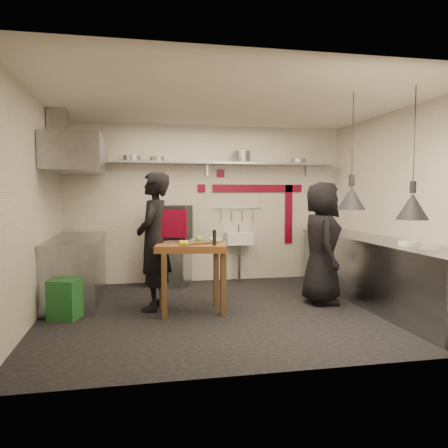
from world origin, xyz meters
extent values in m
plane|color=black|center=(0.00, 0.00, 0.00)|extent=(5.00, 5.00, 0.00)
plane|color=silver|center=(0.00, 0.00, 2.80)|extent=(5.00, 5.00, 0.00)
cube|color=beige|center=(0.00, 2.10, 1.40)|extent=(5.00, 0.04, 2.80)
cube|color=beige|center=(0.00, -2.10, 1.40)|extent=(5.00, 0.04, 2.80)
cube|color=beige|center=(-2.50, 0.00, 1.40)|extent=(0.04, 4.20, 2.80)
cube|color=beige|center=(2.50, 0.00, 1.40)|extent=(0.04, 4.20, 2.80)
cube|color=maroon|center=(0.95, 2.08, 1.68)|extent=(1.70, 0.02, 0.14)
cube|color=maroon|center=(1.55, 2.08, 1.20)|extent=(0.14, 0.02, 1.10)
cube|color=maroon|center=(0.25, 2.08, 1.95)|extent=(0.14, 0.02, 0.14)
cube|color=maroon|center=(-0.10, 2.08, 1.68)|extent=(0.14, 0.02, 0.14)
cube|color=gray|center=(0.00, 1.92, 2.12)|extent=(4.60, 0.34, 0.04)
cube|color=gray|center=(-1.90, 2.07, 2.02)|extent=(0.04, 0.06, 0.24)
cube|color=gray|center=(0.00, 2.07, 2.02)|extent=(0.04, 0.06, 0.24)
cube|color=gray|center=(1.90, 2.07, 2.02)|extent=(0.04, 0.06, 0.24)
cylinder|color=gray|center=(-1.31, 1.92, 2.19)|extent=(0.37, 0.37, 0.09)
cylinder|color=gray|center=(-0.89, 1.92, 2.18)|extent=(0.29, 0.29, 0.07)
cylinder|color=gray|center=(0.61, 1.92, 2.24)|extent=(0.31, 0.31, 0.20)
cylinder|color=gray|center=(1.67, 1.92, 2.18)|extent=(0.31, 0.31, 0.08)
cube|color=gray|center=(-0.71, 1.79, 0.40)|extent=(0.82, 0.79, 0.80)
cube|color=black|center=(-0.65, 1.79, 1.09)|extent=(0.74, 0.72, 0.58)
cube|color=maroon|center=(-0.71, 1.47, 1.09)|extent=(0.53, 0.23, 0.46)
cube|color=black|center=(-0.67, 1.46, 1.09)|extent=(0.35, 0.15, 0.34)
cube|color=white|center=(0.55, 1.92, 0.78)|extent=(0.46, 0.34, 0.22)
cylinder|color=gray|center=(0.55, 1.92, 0.96)|extent=(0.03, 0.03, 0.14)
cylinder|color=gray|center=(0.55, 1.88, 0.34)|extent=(0.06, 0.06, 0.66)
cylinder|color=gray|center=(0.55, 2.06, 1.32)|extent=(0.90, 0.02, 0.02)
cube|color=gray|center=(2.15, 0.00, 0.45)|extent=(0.70, 3.80, 0.90)
cube|color=gray|center=(2.15, 0.00, 0.92)|extent=(0.76, 3.90, 0.03)
cylinder|color=white|center=(2.12, -1.16, 0.97)|extent=(0.31, 0.31, 0.09)
cylinder|color=white|center=(2.10, -0.78, 0.96)|extent=(0.28, 0.28, 0.05)
cube|color=gray|center=(-2.15, 1.05, 0.45)|extent=(0.70, 1.90, 0.90)
cube|color=gray|center=(-2.15, 1.05, 0.92)|extent=(0.76, 2.00, 0.03)
cube|color=gray|center=(-2.10, 1.05, 2.15)|extent=(0.78, 1.60, 0.50)
cube|color=gray|center=(-2.35, 1.05, 2.55)|extent=(0.28, 0.28, 0.50)
cube|color=#1B5A24|center=(-2.14, 0.06, 0.25)|extent=(0.46, 0.46, 0.50)
cube|color=#50381E|center=(-0.48, 0.01, 0.93)|extent=(0.44, 0.38, 0.02)
cylinder|color=black|center=(-0.27, -0.21, 1.02)|extent=(0.06, 0.06, 0.20)
sphere|color=yellow|center=(-0.69, -0.20, 0.96)|extent=(0.07, 0.07, 0.07)
sphere|color=yellow|center=(-0.64, -0.21, 0.96)|extent=(0.10, 0.10, 0.07)
sphere|color=#5F9739|center=(-0.43, 0.10, 0.97)|extent=(0.12, 0.12, 0.10)
cube|color=gray|center=(-0.76, 0.15, 0.94)|extent=(0.20, 0.15, 0.03)
imported|color=white|center=(-0.19, 0.12, 0.95)|extent=(0.19, 0.19, 0.05)
imported|color=black|center=(-1.03, 0.27, 0.94)|extent=(0.62, 0.78, 1.88)
imported|color=black|center=(1.36, 0.15, 0.88)|extent=(0.72, 0.95, 1.75)
camera|label=1|loc=(-1.25, -5.70, 1.59)|focal=35.00mm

